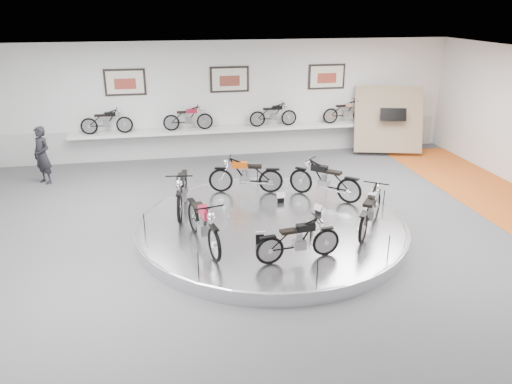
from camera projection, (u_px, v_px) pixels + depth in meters
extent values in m
plane|color=#4D4D4F|center=(274.00, 238.00, 11.73)|extent=(16.00, 16.00, 0.00)
plane|color=white|center=(276.00, 64.00, 10.30)|extent=(16.00, 16.00, 0.00)
plane|color=silver|center=(230.00, 99.00, 17.43)|extent=(16.00, 0.00, 16.00)
plane|color=silver|center=(446.00, 373.00, 4.60)|extent=(16.00, 0.00, 16.00)
cube|color=#BCBCBA|center=(231.00, 140.00, 17.93)|extent=(15.68, 0.04, 1.10)
cylinder|color=silver|center=(271.00, 227.00, 11.95)|extent=(6.40, 6.40, 0.30)
torus|color=#B2B2BA|center=(271.00, 222.00, 11.91)|extent=(6.40, 6.40, 0.10)
cube|color=silver|center=(232.00, 129.00, 17.51)|extent=(11.00, 0.55, 0.10)
cube|color=beige|center=(125.00, 82.00, 16.52)|extent=(1.35, 0.06, 0.88)
cube|color=beige|center=(230.00, 79.00, 17.14)|extent=(1.35, 0.06, 0.88)
cube|color=beige|center=(327.00, 77.00, 17.77)|extent=(1.35, 0.06, 0.88)
cube|color=#947861|center=(388.00, 119.00, 17.87)|extent=(2.56, 1.52, 2.30)
imported|color=black|center=(42.00, 155.00, 15.00)|extent=(0.75, 0.74, 1.75)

